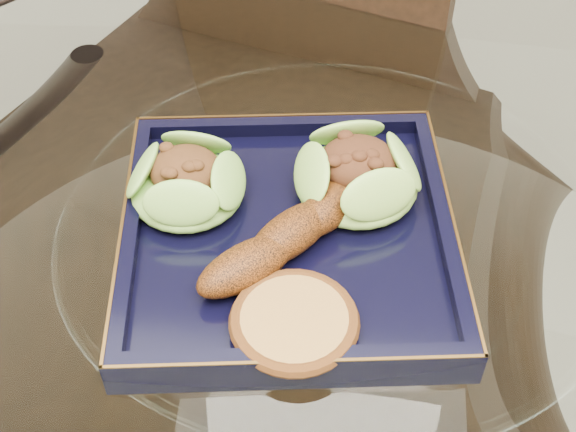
{
  "coord_description": "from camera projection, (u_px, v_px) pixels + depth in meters",
  "views": [
    {
      "loc": [
        0.01,
        -0.42,
        1.27
      ],
      "look_at": [
        -0.04,
        0.02,
        0.8
      ],
      "focal_mm": 50.0,
      "sensor_mm": 36.0,
      "label": 1
    }
  ],
  "objects": [
    {
      "name": "lettuce_wrap_right",
      "position": [
        357.0,
        178.0,
        0.67
      ],
      "size": [
        0.11,
        0.11,
        0.04
      ],
      "primitive_type": "ellipsoid",
      "rotation": [
        0.0,
        0.0,
        -0.07
      ],
      "color": "#53922A",
      "rests_on": "navy_plate"
    },
    {
      "name": "lettuce_wrap_left",
      "position": [
        187.0,
        185.0,
        0.67
      ],
      "size": [
        0.13,
        0.13,
        0.03
      ],
      "primitive_type": "ellipsoid",
      "rotation": [
        0.0,
        0.0,
        -0.43
      ],
      "color": "#579A2C",
      "rests_on": "navy_plate"
    },
    {
      "name": "crumb_patty",
      "position": [
        294.0,
        323.0,
        0.58
      ],
      "size": [
        0.09,
        0.09,
        0.02
      ],
      "primitive_type": "cylinder",
      "rotation": [
        0.0,
        0.0,
        0.03
      ],
      "color": "#A47936",
      "rests_on": "navy_plate"
    },
    {
      "name": "roasted_plantain",
      "position": [
        291.0,
        233.0,
        0.63
      ],
      "size": [
        0.14,
        0.16,
        0.03
      ],
      "primitive_type": "ellipsoid",
      "rotation": [
        0.0,
        0.0,
        0.87
      ],
      "color": "#622C0A",
      "rests_on": "navy_plate"
    },
    {
      "name": "dining_chair",
      "position": [
        270.0,
        209.0,
        1.09
      ],
      "size": [
        0.48,
        0.48,
        0.87
      ],
      "rotation": [
        0.0,
        0.0,
        -0.34
      ],
      "color": "black",
      "rests_on": "ground"
    },
    {
      "name": "navy_plate",
      "position": [
        288.0,
        241.0,
        0.66
      ],
      "size": [
        0.3,
        0.3,
        0.02
      ],
      "primitive_type": "cube",
      "rotation": [
        0.0,
        0.0,
        0.13
      ],
      "color": "black",
      "rests_on": "dining_table"
    },
    {
      "name": "dining_table",
      "position": [
        324.0,
        376.0,
        0.78
      ],
      "size": [
        1.13,
        1.13,
        0.77
      ],
      "color": "white",
      "rests_on": "ground"
    }
  ]
}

